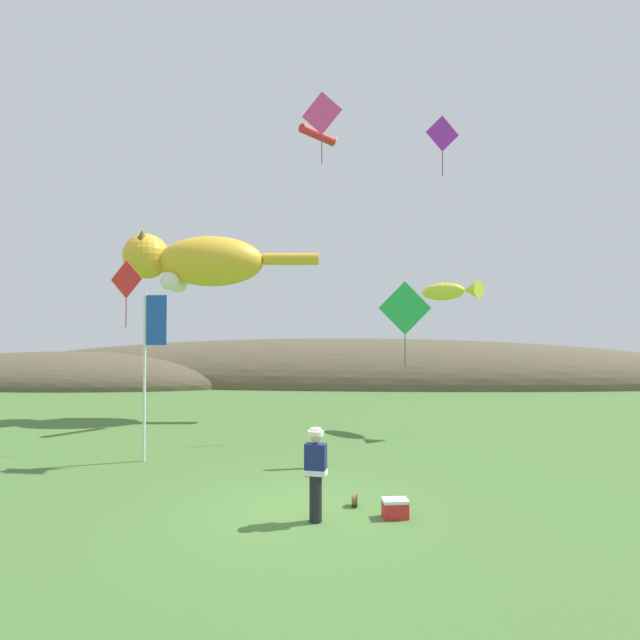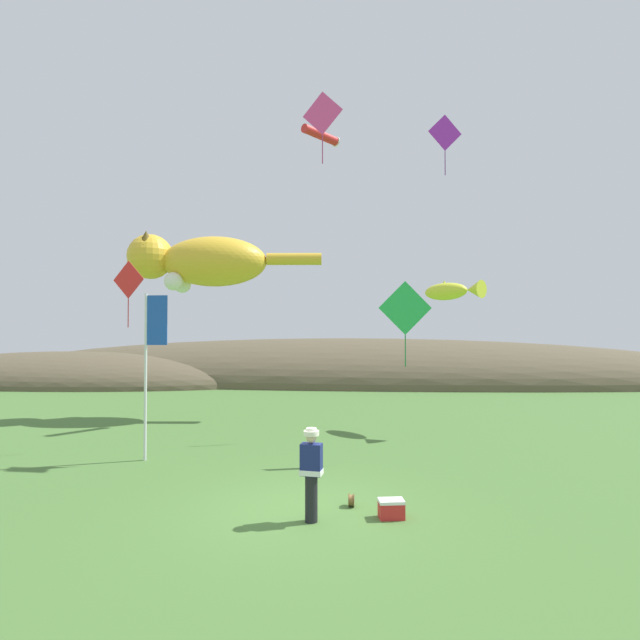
# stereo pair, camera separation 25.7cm
# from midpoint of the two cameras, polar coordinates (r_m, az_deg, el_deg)

# --- Properties ---
(ground_plane) EXTENTS (120.00, 120.00, 0.00)m
(ground_plane) POSITION_cam_midpoint_polar(r_m,az_deg,el_deg) (10.76, -1.37, -20.97)
(ground_plane) COLOR #477033
(distant_hill_ridge) EXTENTS (61.83, 14.52, 6.18)m
(distant_hill_ridge) POSITION_cam_midpoint_polar(r_m,az_deg,el_deg) (36.08, -3.16, -7.01)
(distant_hill_ridge) COLOR brown
(distant_hill_ridge) RESTS_ON ground
(festival_attendant) EXTENTS (0.45, 0.32, 1.77)m
(festival_attendant) POSITION_cam_midpoint_polar(r_m,az_deg,el_deg) (9.93, -0.22, -16.91)
(festival_attendant) COLOR black
(festival_attendant) RESTS_ON ground
(kite_spool) EXTENTS (0.12, 0.27, 0.27)m
(kite_spool) POSITION_cam_midpoint_polar(r_m,az_deg,el_deg) (10.98, 4.32, -19.82)
(kite_spool) COLOR olive
(kite_spool) RESTS_ON ground
(picnic_cooler) EXTENTS (0.54, 0.40, 0.36)m
(picnic_cooler) POSITION_cam_midpoint_polar(r_m,az_deg,el_deg) (10.44, 8.90, -20.54)
(picnic_cooler) COLOR red
(picnic_cooler) RESTS_ON ground
(festival_banner_pole) EXTENTS (0.66, 0.08, 4.68)m
(festival_banner_pole) POSITION_cam_midpoint_polar(r_m,az_deg,el_deg) (14.80, -18.31, -3.37)
(festival_banner_pole) COLOR silver
(festival_banner_pole) RESTS_ON ground
(kite_giant_cat) EXTENTS (8.28, 2.71, 2.51)m
(kite_giant_cat) POSITION_cam_midpoint_polar(r_m,az_deg,el_deg) (21.99, -13.15, 6.49)
(kite_giant_cat) COLOR gold
(kite_fish_windsock) EXTENTS (2.20, 2.20, 0.75)m
(kite_fish_windsock) POSITION_cam_midpoint_polar(r_m,az_deg,el_deg) (19.10, 15.19, 3.23)
(kite_fish_windsock) COLOR yellow
(kite_tube_streamer) EXTENTS (1.51, 1.80, 0.44)m
(kite_tube_streamer) POSITION_cam_midpoint_polar(r_m,az_deg,el_deg) (22.01, 0.49, 20.35)
(kite_tube_streamer) COLOR red
(kite_diamond_red) EXTENTS (1.15, 0.33, 2.09)m
(kite_diamond_red) POSITION_cam_midpoint_polar(r_m,az_deg,el_deg) (16.64, -20.63, 4.27)
(kite_diamond_red) COLOR red
(kite_diamond_violet) EXTENTS (1.27, 0.44, 2.24)m
(kite_diamond_violet) POSITION_cam_midpoint_polar(r_m,az_deg,el_deg) (20.06, 14.47, 19.98)
(kite_diamond_violet) COLOR purple
(kite_diamond_pink) EXTENTS (1.29, 0.45, 2.25)m
(kite_diamond_pink) POSITION_cam_midpoint_polar(r_m,az_deg,el_deg) (16.68, 0.76, 22.52)
(kite_diamond_pink) COLOR #E53F8C
(kite_diamond_green) EXTENTS (1.51, 0.25, 2.42)m
(kite_diamond_green) POSITION_cam_midpoint_polar(r_m,az_deg,el_deg) (14.30, 10.22, 1.31)
(kite_diamond_green) COLOR green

